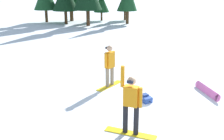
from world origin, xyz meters
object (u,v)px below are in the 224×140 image
object	(u,v)px
snowboarder_midground	(110,65)
backpack_blue	(146,98)
snowboarder_foreground	(131,103)
loose_snowboard_near_right	(207,90)

from	to	relation	value
snowboarder_midground	backpack_blue	xyz separation A→B (m)	(0.94, -1.84, -0.80)
snowboarder_foreground	snowboarder_midground	world-z (taller)	snowboarder_foreground
snowboarder_foreground	backpack_blue	xyz separation A→B (m)	(1.17, 2.05, -0.83)
snowboarder_foreground	backpack_blue	distance (m)	2.50
snowboarder_foreground	loose_snowboard_near_right	distance (m)	4.43
snowboarder_midground	backpack_blue	size ratio (longest dim) A/B	3.15
snowboarder_midground	loose_snowboard_near_right	xyz separation A→B (m)	(3.52, -1.67, -0.78)
snowboarder_midground	loose_snowboard_near_right	world-z (taller)	snowboarder_midground
snowboarder_midground	backpack_blue	distance (m)	2.21
loose_snowboard_near_right	snowboarder_midground	bearing A→B (deg)	154.58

